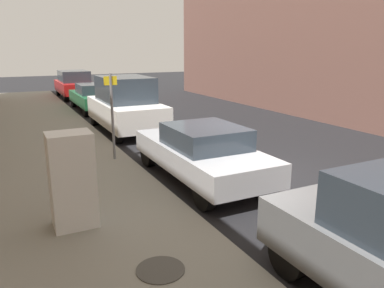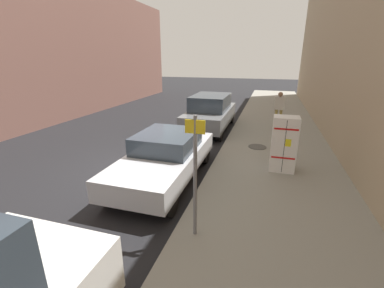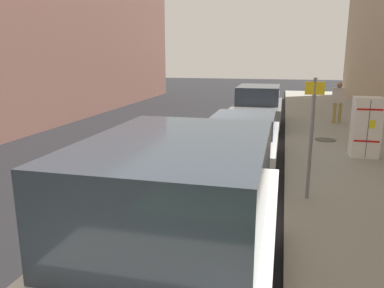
% 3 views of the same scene
% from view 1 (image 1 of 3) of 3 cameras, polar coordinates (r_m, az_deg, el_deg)
% --- Properties ---
extents(ground_plane, '(80.00, 80.00, 0.00)m').
position_cam_1_polar(ground_plane, '(9.68, 8.93, -5.05)').
color(ground_plane, black).
extents(sidewalk_slab, '(4.08, 44.00, 0.13)m').
position_cam_1_polar(sidewalk_slab, '(8.08, -17.56, -9.09)').
color(sidewalk_slab, gray).
rests_on(sidewalk_slab, ground).
extents(discarded_refrigerator, '(0.74, 0.60, 1.69)m').
position_cam_1_polar(discarded_refrigerator, '(6.82, -17.79, -5.28)').
color(discarded_refrigerator, white).
rests_on(discarded_refrigerator, sidewalk_slab).
extents(manhole_cover, '(0.70, 0.70, 0.02)m').
position_cam_1_polar(manhole_cover, '(5.63, -4.83, -18.53)').
color(manhole_cover, '#47443F').
rests_on(manhole_cover, sidewalk_slab).
extents(street_sign_post, '(0.36, 0.07, 2.40)m').
position_cam_1_polar(street_sign_post, '(10.59, -12.07, 4.81)').
color(street_sign_post, slate).
rests_on(street_sign_post, sidewalk_slab).
extents(parked_sedan_silver, '(1.83, 4.49, 1.40)m').
position_cam_1_polar(parked_sedan_silver, '(9.18, 1.51, -1.16)').
color(parked_sedan_silver, silver).
rests_on(parked_sedan_silver, ground).
extents(parked_van_white, '(2.00, 4.67, 2.13)m').
position_cam_1_polar(parked_van_white, '(14.87, -10.10, 5.92)').
color(parked_van_white, silver).
rests_on(parked_van_white, ground).
extents(parked_sedan_green, '(1.83, 4.49, 1.41)m').
position_cam_1_polar(parked_sedan_green, '(20.29, -14.68, 7.01)').
color(parked_sedan_green, '#1E6038').
rests_on(parked_sedan_green, ground).
extents(parked_suv_red, '(1.97, 4.49, 1.76)m').
position_cam_1_polar(parked_suv_red, '(25.93, -17.49, 8.74)').
color(parked_suv_red, red).
rests_on(parked_suv_red, ground).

